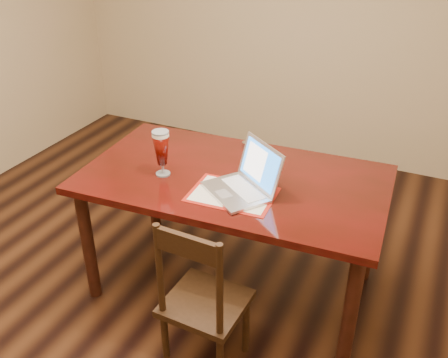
% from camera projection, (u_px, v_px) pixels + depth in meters
% --- Properties ---
extents(ground, '(5.00, 5.00, 0.00)m').
position_uv_depth(ground, '(160.00, 308.00, 3.12)').
color(ground, black).
rests_on(ground, ground).
extents(room_shell, '(4.51, 5.01, 2.71)m').
position_uv_depth(room_shell, '(135.00, 18.00, 2.25)').
color(room_shell, tan).
rests_on(room_shell, ground).
extents(dining_table, '(1.81, 1.08, 1.10)m').
position_uv_depth(dining_table, '(232.00, 190.00, 2.94)').
color(dining_table, '#460B09').
rests_on(dining_table, ground).
extents(dining_chair, '(0.42, 0.40, 0.95)m').
position_uv_depth(dining_chair, '(202.00, 302.00, 2.53)').
color(dining_chair, black).
rests_on(dining_chair, ground).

